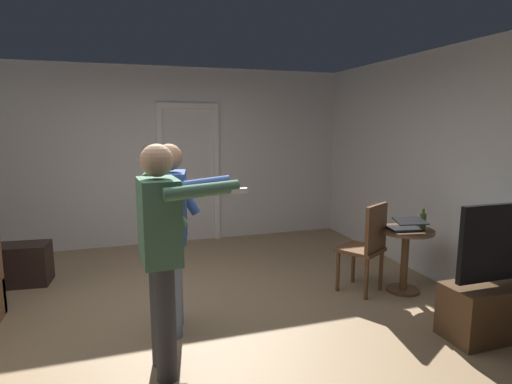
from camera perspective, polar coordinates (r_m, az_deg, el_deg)
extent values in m
plane|color=#997A56|center=(3.93, -11.22, -18.37)|extent=(6.73, 6.73, 0.00)
cube|color=silver|center=(6.45, -14.66, 4.70)|extent=(6.36, 0.12, 2.66)
cube|color=silver|center=(4.93, 27.11, 2.64)|extent=(0.12, 6.02, 2.66)
cube|color=white|center=(6.41, -12.96, 2.00)|extent=(0.08, 0.08, 2.05)
cube|color=white|center=(6.54, -5.52, 2.33)|extent=(0.08, 0.08, 2.05)
cube|color=white|center=(6.42, -9.45, 11.65)|extent=(0.93, 0.08, 0.08)
cube|color=#4C331E|center=(4.34, 31.07, -13.48)|extent=(1.15, 0.40, 0.47)
cube|color=teal|center=(4.16, 31.68, -5.60)|extent=(1.07, 0.01, 0.59)
cylinder|color=brown|center=(4.84, 19.77, -9.06)|extent=(0.08, 0.08, 0.67)
cylinder|color=brown|center=(4.95, 19.56, -12.58)|extent=(0.35, 0.35, 0.03)
cylinder|color=brown|center=(4.75, 20.01, -5.04)|extent=(0.58, 0.58, 0.03)
cube|color=black|center=(4.72, 19.74, -4.76)|extent=(0.35, 0.27, 0.02)
cube|color=black|center=(4.60, 20.50, -3.75)|extent=(0.35, 0.25, 0.05)
cube|color=navy|center=(4.60, 20.47, -3.74)|extent=(0.31, 0.21, 0.04)
cylinder|color=#3A4814|center=(4.75, 22.01, -3.81)|extent=(0.06, 0.06, 0.19)
cylinder|color=#3A4814|center=(4.73, 22.09, -2.43)|extent=(0.03, 0.03, 0.05)
cylinder|color=brown|center=(4.98, 13.25, -9.58)|extent=(0.04, 0.04, 0.45)
cylinder|color=brown|center=(4.70, 11.22, -10.67)|extent=(0.04, 0.04, 0.45)
cylinder|color=brown|center=(4.84, 16.84, -10.31)|extent=(0.04, 0.04, 0.45)
cylinder|color=brown|center=(4.55, 14.98, -11.50)|extent=(0.04, 0.04, 0.45)
cube|color=brown|center=(4.68, 14.19, -7.68)|extent=(0.57, 0.57, 0.04)
cube|color=brown|center=(4.54, 16.23, -4.77)|extent=(0.38, 0.25, 0.50)
cylinder|color=#333338|center=(3.32, -13.02, -15.72)|extent=(0.15, 0.15, 0.85)
cylinder|color=#333338|center=(3.13, -12.36, -17.35)|extent=(0.15, 0.15, 0.85)
cube|color=#3F664C|center=(2.99, -13.20, -3.91)|extent=(0.29, 0.41, 0.60)
sphere|color=tan|center=(2.92, -13.51, 4.25)|extent=(0.23, 0.23, 0.23)
cylinder|color=#3F664C|center=(3.19, -12.29, -1.04)|extent=(0.34, 0.11, 0.48)
cylinder|color=#3F664C|center=(2.78, -7.48, 0.22)|extent=(0.52, 0.13, 0.12)
cube|color=white|center=(2.83, -2.36, 0.16)|extent=(0.12, 0.04, 0.04)
cylinder|color=slate|center=(3.90, -11.23, -11.94)|extent=(0.15, 0.15, 0.83)
cylinder|color=slate|center=(3.69, -11.44, -13.21)|extent=(0.15, 0.15, 0.83)
cube|color=#334C8C|center=(3.59, -11.69, -1.96)|extent=(0.33, 0.44, 0.59)
sphere|color=#936B4C|center=(3.53, -11.91, 4.71)|extent=(0.23, 0.23, 0.23)
cylinder|color=#334C8C|center=(3.79, -10.16, 0.31)|extent=(0.34, 0.15, 0.48)
cylinder|color=#334C8C|center=(3.32, -7.85, 1.02)|extent=(0.51, 0.18, 0.15)
cube|color=white|center=(3.31, -3.59, 0.56)|extent=(0.12, 0.06, 0.04)
cube|color=#1E2D38|center=(5.59, -29.75, -8.63)|extent=(0.62, 0.52, 0.42)
cube|color=black|center=(5.49, -29.48, -8.67)|extent=(0.61, 0.41, 0.47)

